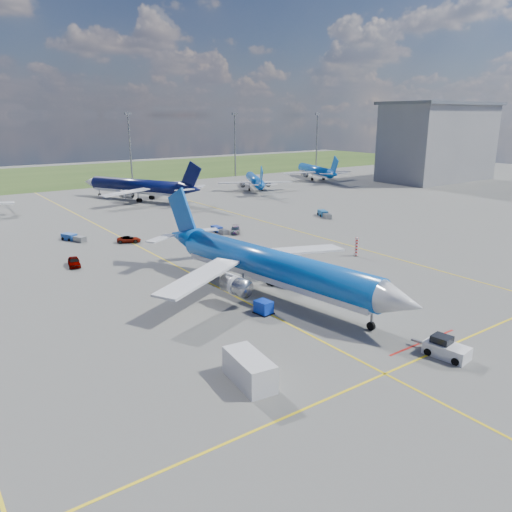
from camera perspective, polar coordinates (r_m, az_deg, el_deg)
ground at (r=59.43m, az=-0.38°, el=-5.67°), size 400.00×400.00×0.00m
grass_strip at (r=198.95m, az=-26.47°, el=7.89°), size 400.00×80.00×0.01m
taxiway_lines at (r=82.54m, az=-11.46°, el=0.20°), size 60.25×160.00×0.02m
floodlight_masts at (r=160.99m, az=-20.94°, el=11.51°), size 202.20×0.50×22.70m
terminal_building at (r=184.98m, az=20.10°, el=12.17°), size 42.00×22.00×26.00m
warning_post at (r=81.19m, az=11.42°, el=1.03°), size 0.50×0.50×3.00m
bg_jet_n at (r=137.24m, az=-13.36°, el=6.25°), size 45.85×50.10×10.61m
bg_jet_ne at (r=152.49m, az=-0.15°, el=7.59°), size 35.51×38.62×8.16m
bg_jet_ene at (r=178.41m, az=6.77°, el=8.68°), size 36.02×41.20×9.06m
main_airliner at (r=62.58m, az=1.91°, el=-4.55°), size 38.78×47.50×11.32m
pushback_tug at (r=50.51m, az=20.85°, el=-9.87°), size 2.64×5.70×1.90m
uld_container at (r=56.93m, az=0.87°, el=-5.86°), size 1.71×2.03×1.49m
service_van at (r=42.84m, az=-0.78°, el=-12.84°), size 3.12×5.80×2.44m
service_car_a at (r=79.13m, az=-20.08°, el=-0.62°), size 2.45×4.35×1.40m
service_car_b at (r=91.10m, az=-14.32°, el=1.85°), size 4.54×3.52×1.15m
service_car_c at (r=95.46m, az=-2.37°, el=2.99°), size 3.87×4.55×1.25m
baggage_tug_w at (r=96.22m, az=-4.24°, el=2.99°), size 1.42×4.79×1.07m
baggage_tug_c at (r=95.61m, az=-20.20°, el=1.99°), size 3.38×5.24×1.15m
baggage_tug_e at (r=112.07m, az=7.80°, el=4.75°), size 3.50×5.56×1.22m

